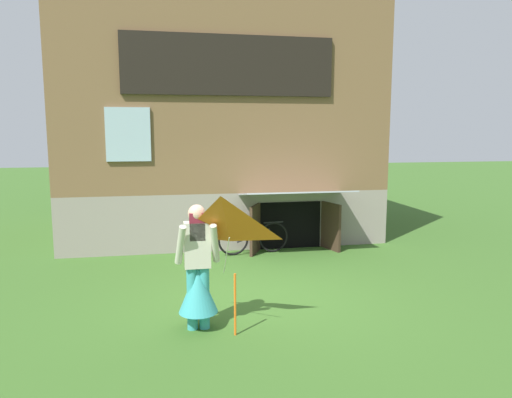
{
  "coord_description": "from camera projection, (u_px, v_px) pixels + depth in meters",
  "views": [
    {
      "loc": [
        -1.39,
        -7.18,
        2.61
      ],
      "look_at": [
        0.14,
        0.77,
        1.46
      ],
      "focal_mm": 33.42,
      "sensor_mm": 36.0,
      "label": 1
    }
  ],
  "objects": [
    {
      "name": "ground_plane",
      "position": [
        257.0,
        296.0,
        7.61
      ],
      "size": [
        60.0,
        60.0,
        0.0
      ],
      "primitive_type": "plane",
      "color": "#386023"
    },
    {
      "name": "log_house",
      "position": [
        217.0,
        125.0,
        12.46
      ],
      "size": [
        7.36,
        5.89,
        5.53
      ],
      "color": "gray",
      "rests_on": "ground_plane"
    },
    {
      "name": "person",
      "position": [
        198.0,
        277.0,
        6.26
      ],
      "size": [
        0.61,
        0.53,
        1.68
      ],
      "rotation": [
        0.0,
        0.0,
        -0.1
      ],
      "color": "teal",
      "rests_on": "ground_plane"
    },
    {
      "name": "kite",
      "position": [
        221.0,
        233.0,
        5.7
      ],
      "size": [
        1.14,
        1.05,
        1.76
      ],
      "color": "orange",
      "rests_on": "ground_plane"
    },
    {
      "name": "bicycle_black",
      "position": [
        253.0,
        238.0,
        10.21
      ],
      "size": [
        1.57,
        0.23,
        0.72
      ],
      "rotation": [
        0.0,
        0.0,
        0.12
      ],
      "color": "black",
      "rests_on": "ground_plane"
    }
  ]
}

